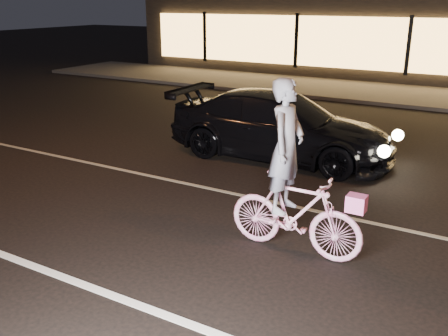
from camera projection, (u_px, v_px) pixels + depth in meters
The scene contains 7 objects.
ground at pixel (188, 244), 7.00m from camera, with size 90.00×90.00×0.00m, color black.
lane_stripe_near at pixel (115, 297), 5.77m from camera, with size 60.00×0.12×0.01m, color silver.
lane_stripe_far at pixel (252, 198), 8.64m from camera, with size 60.00×0.10×0.01m, color gray.
sidewalk at pixel (393, 94), 17.63m from camera, with size 30.00×4.00×0.12m, color #383533.
storefront at pixel (429, 25), 21.85m from camera, with size 25.40×8.42×4.20m.
cyclist at pixel (293, 194), 6.56m from camera, with size 1.87×0.64×2.35m.
sedan at pixel (280, 126), 10.62m from camera, with size 4.88×2.06×1.40m.
Camera 1 is at (3.58, -5.18, 3.28)m, focal length 40.00 mm.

